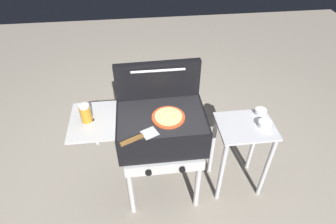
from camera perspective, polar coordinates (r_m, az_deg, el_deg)
name	(u,v)px	position (r m, az deg, el deg)	size (l,w,h in m)	color
ground_plane	(163,188)	(2.68, -1.10, -15.21)	(8.00, 8.00, 0.00)	gray
grill	(160,130)	(2.09, -1.73, -3.62)	(0.96, 0.53, 0.90)	black
grill_lid_open	(158,80)	(2.08, -2.07, 6.48)	(0.63, 0.09, 0.30)	black
pizza_cheese	(168,117)	(1.97, 0.08, -0.99)	(0.24, 0.24, 0.03)	#C64723
sauce_jar	(86,114)	(1.99, -16.40, -0.32)	(0.08, 0.08, 0.13)	#B77A1E
spatula	(139,137)	(1.84, -5.85, -5.08)	(0.26, 0.16, 0.02)	#B7BABF
prep_table	(242,143)	(2.40, 14.73, -6.16)	(0.44, 0.36, 0.72)	#B2B2B7
topping_bowl_near	(265,124)	(2.28, 19.09, -2.36)	(0.11, 0.11, 0.04)	silver
topping_bowl_far	(261,112)	(2.38, 18.29, 0.01)	(0.09, 0.09, 0.04)	silver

